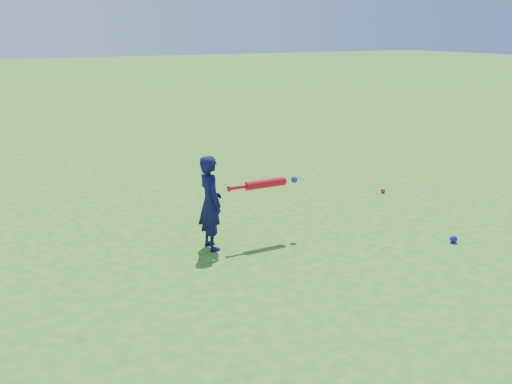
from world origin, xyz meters
The scene contains 5 objects.
ground centered at (0.00, 0.00, 0.00)m, with size 80.00×80.00×0.00m, color #2F6E1A.
child centered at (-0.25, -0.22, 0.47)m, with size 0.34×0.22×0.93m, color #100D3F.
ground_ball_red centered at (2.54, 0.48, 0.03)m, with size 0.06×0.06×0.06m, color red.
ground_ball_blue centered at (1.96, -1.27, 0.04)m, with size 0.08×0.08×0.08m, color #0D10E3.
bat_swing centered at (0.36, -0.27, 0.60)m, with size 0.78×0.09×0.09m.
Camera 1 is at (-2.39, -5.04, 2.08)m, focal length 40.00 mm.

